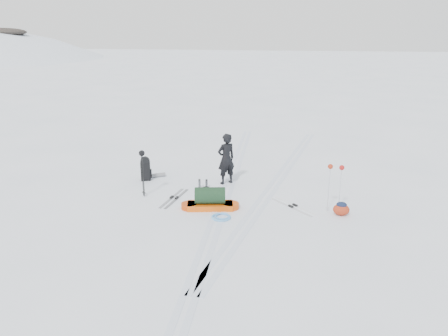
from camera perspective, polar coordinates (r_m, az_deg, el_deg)
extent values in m
plane|color=white|center=(12.76, -0.01, -4.08)|extent=(200.00, 200.00, 0.00)
ellipsoid|color=black|center=(86.32, -26.97, 15.54)|extent=(8.32, 6.40, 1.41)
cube|color=silver|center=(12.79, -0.54, -4.02)|extent=(1.40, 17.97, 0.01)
cube|color=silver|center=(12.74, 0.52, -4.10)|extent=(1.40, 17.97, 0.01)
cube|color=silver|center=(14.46, 6.55, -1.55)|extent=(2.09, 13.88, 0.01)
cube|color=silver|center=(14.44, 7.49, -1.61)|extent=(2.09, 13.88, 0.01)
imported|color=black|center=(13.80, 0.28, 1.20)|extent=(0.71, 0.69, 1.64)
cube|color=#E1560D|center=(12.09, -1.83, -4.96)|extent=(1.33, 0.77, 0.16)
cylinder|color=#DD4E0D|center=(12.09, 0.89, -4.95)|extent=(0.54, 0.54, 0.16)
cylinder|color=#C13D0B|center=(12.11, -4.54, -4.97)|extent=(0.54, 0.54, 0.16)
cylinder|color=black|center=(11.97, -1.84, -3.61)|extent=(0.91, 0.62, 0.46)
cube|color=black|center=(14.48, -10.21, -0.41)|extent=(0.37, 0.31, 0.62)
cylinder|color=black|center=(14.39, -10.28, 0.83)|extent=(0.35, 0.30, 0.30)
cube|color=black|center=(14.52, -9.57, -0.69)|extent=(0.12, 0.17, 0.26)
cylinder|color=slate|center=(14.80, -8.60, -0.93)|extent=(0.47, 0.38, 0.13)
cylinder|color=black|center=(13.04, -10.61, -0.87)|extent=(0.02, 0.02, 1.30)
cylinder|color=black|center=(12.96, -10.48, -0.98)|extent=(0.02, 0.02, 1.30)
torus|color=black|center=(13.22, -10.48, -3.13)|extent=(0.10, 0.10, 0.01)
torus|color=black|center=(13.15, -10.35, -3.25)|extent=(0.10, 0.10, 0.01)
sphere|color=black|center=(12.80, -10.70, 1.91)|extent=(0.17, 0.17, 0.17)
cylinder|color=silver|center=(12.04, 13.51, -2.75)|extent=(0.02, 0.02, 1.25)
cylinder|color=silver|center=(12.02, 14.90, -2.89)|extent=(0.02, 0.02, 1.25)
torus|color=silver|center=(12.23, 13.33, -5.08)|extent=(0.09, 0.09, 0.01)
torus|color=#B2B4B9|center=(12.21, 14.70, -5.23)|extent=(0.09, 0.09, 0.01)
sphere|color=maroon|center=(11.84, 13.73, 0.19)|extent=(0.14, 0.14, 0.14)
sphere|color=maroon|center=(11.82, 15.14, 0.05)|extent=(0.14, 0.14, 0.14)
cube|color=gray|center=(12.85, -6.20, -4.00)|extent=(0.26, 1.62, 0.01)
cube|color=#9B9EA3|center=(12.92, -6.86, -3.91)|extent=(0.26, 1.62, 0.01)
cube|color=black|center=(12.84, -6.20, -3.88)|extent=(0.08, 0.17, 0.04)
cube|color=black|center=(12.90, -6.86, -3.79)|extent=(0.08, 0.17, 0.04)
cube|color=#BBBCC2|center=(12.32, 8.70, -5.09)|extent=(1.22, 1.17, 0.01)
cube|color=white|center=(12.42, 9.24, -4.91)|extent=(1.22, 1.17, 0.01)
cube|color=black|center=(12.30, 8.71, -4.96)|extent=(0.16, 0.16, 0.04)
cube|color=black|center=(12.41, 9.25, -4.79)|extent=(0.16, 0.16, 0.04)
torus|color=#5EABE5|center=(11.51, -0.38, -6.44)|extent=(0.55, 0.55, 0.05)
torus|color=#5FA4E7|center=(11.53, -0.22, -6.31)|extent=(0.43, 0.43, 0.05)
ellipsoid|color=maroon|center=(12.05, 15.06, -5.27)|extent=(0.54, 0.50, 0.31)
ellipsoid|color=#101A32|center=(12.00, 15.11, -4.66)|extent=(0.35, 0.33, 0.15)
cylinder|color=slate|center=(13.60, -3.22, -2.13)|extent=(0.10, 0.10, 0.26)
cylinder|color=#505257|center=(13.64, -2.29, -2.11)|extent=(0.10, 0.10, 0.24)
cylinder|color=black|center=(13.56, -3.23, -1.54)|extent=(0.08, 0.08, 0.03)
cylinder|color=black|center=(13.59, -2.30, -1.57)|extent=(0.08, 0.08, 0.03)
ellipsoid|color=black|center=(13.22, -2.33, -2.85)|extent=(0.36, 0.30, 0.20)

